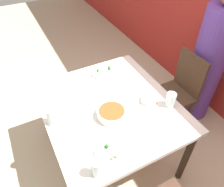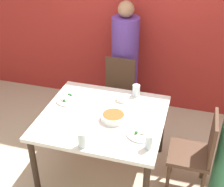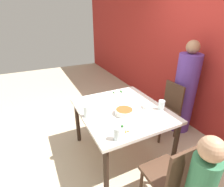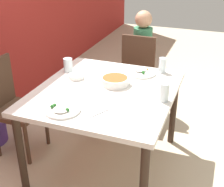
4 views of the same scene
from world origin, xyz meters
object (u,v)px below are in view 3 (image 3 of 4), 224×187
bowl_curry (124,111)px  glass_water_tall (87,111)px  chair_adult_spot (167,108)px  plate_rice_adult (117,93)px  chair_child_spot (172,176)px  person_adult (184,92)px

bowl_curry → glass_water_tall: bearing=-108.7°
chair_adult_spot → bowl_curry: 0.99m
plate_rice_adult → glass_water_tall: (0.41, -0.64, 0.06)m
chair_child_spot → plate_rice_adult: 1.41m
glass_water_tall → person_adult: bearing=91.8°
chair_adult_spot → chair_child_spot: same height
bowl_curry → plate_rice_adult: bowl_curry is taller
bowl_curry → plate_rice_adult: size_ratio=0.93×
chair_child_spot → plate_rice_adult: bearing=-95.5°
chair_child_spot → person_adult: 1.60m
glass_water_tall → chair_adult_spot: bearing=92.3°
glass_water_tall → chair_child_spot: bearing=27.5°
glass_water_tall → bowl_curry: bearing=71.3°
chair_adult_spot → glass_water_tall: chair_adult_spot is taller
person_adult → bowl_curry: bearing=-80.8°
person_adult → plate_rice_adult: person_adult is taller
bowl_curry → glass_water_tall: (-0.15, -0.44, 0.04)m
person_adult → plate_rice_adult: (-0.35, -1.08, 0.05)m
chair_child_spot → glass_water_tall: 1.15m
chair_child_spot → plate_rice_adult: (-1.38, 0.13, 0.27)m
chair_child_spot → plate_rice_adult: size_ratio=3.51×
chair_child_spot → person_adult: size_ratio=0.58×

